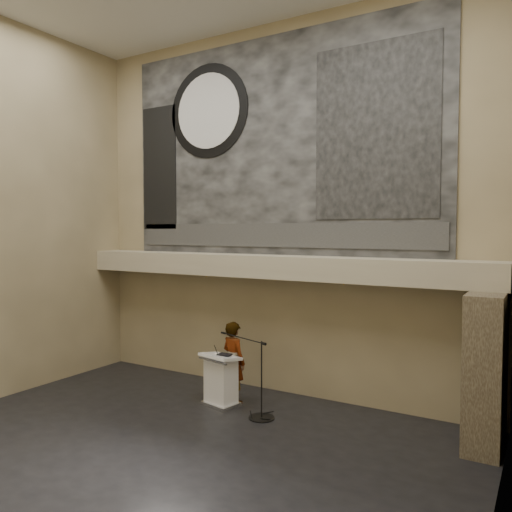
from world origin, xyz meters
The scene contains 18 objects.
floor centered at (0.00, 0.00, 0.00)m, with size 10.00×10.00×0.00m, color black.
wall_back centered at (0.00, 4.00, 4.25)m, with size 10.00×0.02×8.50m, color #7C6E4F.
wall_right centered at (5.00, 0.00, 4.25)m, with size 0.02×8.00×8.50m, color #7C6E4F.
soffit centered at (0.00, 3.60, 2.95)m, with size 10.00×0.80×0.50m, color tan.
sprinkler_left centered at (-1.60, 3.55, 2.67)m, with size 0.04×0.04×0.06m, color #B2893D.
sprinkler_right centered at (1.90, 3.55, 2.67)m, with size 0.04×0.04×0.06m, color #B2893D.
banner centered at (0.00, 3.97, 5.70)m, with size 8.00×0.05×5.00m, color black.
banner_text_strip centered at (0.00, 3.93, 3.65)m, with size 7.76×0.02×0.55m, color #2E2E2E.
banner_clock_rim centered at (-1.80, 3.93, 6.70)m, with size 2.30×2.30×0.02m, color black.
banner_clock_face centered at (-1.80, 3.91, 6.70)m, with size 1.84×1.84×0.02m, color silver.
banner_building_print centered at (2.40, 3.93, 5.80)m, with size 2.60×0.02×3.60m, color black.
banner_brick_print centered at (-3.40, 3.93, 5.40)m, with size 1.10×0.02×3.20m, color black.
stone_pier centered at (4.65, 3.15, 1.35)m, with size 0.60×1.40×2.70m, color #453A2A.
lectern centered at (-0.45, 2.49, 0.55)m, with size 0.91×0.73×1.14m.
binder centered at (-0.35, 2.48, 1.12)m, with size 0.28×0.22×0.04m, color black.
papers centered at (-0.52, 2.43, 1.10)m, with size 0.22×0.31×0.01m, color silver.
speaker_person centered at (-0.34, 2.82, 0.89)m, with size 0.65×0.43×1.78m, color beige.
mic_stand centered at (0.61, 2.32, 0.25)m, with size 1.53×0.71×1.56m.
Camera 1 is at (5.56, -6.19, 3.77)m, focal length 35.00 mm.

